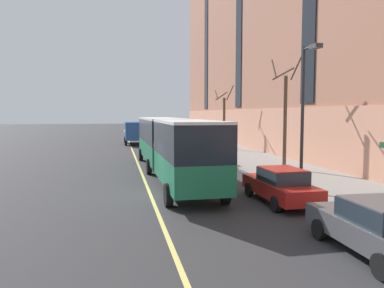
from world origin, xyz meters
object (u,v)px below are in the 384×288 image
object	(u,v)px
parked_car_red_2	(280,185)
parked_car_white_4	(170,136)
street_lamp	(305,104)
city_bus	(169,143)
street_tree_far_uptown	(224,118)
parked_car_navy_1	(209,154)
parked_car_darkgray_3	(378,228)
box_truck	(134,131)
parked_car_green_0	(184,143)
street_tree_mid_block	(285,114)

from	to	relation	value
parked_car_red_2	parked_car_white_4	size ratio (longest dim) A/B	1.07
street_lamp	city_bus	bearing A→B (deg)	128.55
street_tree_far_uptown	city_bus	bearing A→B (deg)	-117.48
street_tree_far_uptown	street_lamp	bearing A→B (deg)	-96.31
parked_car_navy_1	street_tree_far_uptown	bearing A→B (deg)	68.37
city_bus	parked_car_white_4	distance (m)	27.96
parked_car_white_4	parked_car_red_2	bearing A→B (deg)	-90.07
parked_car_darkgray_3	box_truck	xyz separation A→B (m)	(-5.01, 39.18, 0.88)
parked_car_green_0	box_truck	world-z (taller)	box_truck
parked_car_green_0	box_truck	distance (m)	9.97
parked_car_darkgray_3	street_tree_mid_block	xyz separation A→B (m)	(4.27, 15.10, 3.10)
parked_car_navy_1	street_tree_far_uptown	distance (m)	12.03
city_bus	parked_car_navy_1	xyz separation A→B (m)	(3.73, 4.57, -1.31)
parked_car_navy_1	parked_car_darkgray_3	distance (m)	19.18
street_tree_far_uptown	street_lamp	size ratio (longest dim) A/B	0.98
parked_car_navy_1	parked_car_red_2	distance (m)	12.90
street_tree_mid_block	street_lamp	world-z (taller)	street_tree_mid_block
city_bus	street_tree_far_uptown	distance (m)	17.51
city_bus	box_truck	world-z (taller)	city_bus
street_tree_far_uptown	parked_car_red_2	bearing A→B (deg)	-100.18
city_bus	parked_car_white_4	world-z (taller)	city_bus
parked_car_darkgray_3	street_tree_mid_block	bearing A→B (deg)	74.22
city_bus	parked_car_navy_1	size ratio (longest dim) A/B	4.27
parked_car_darkgray_3	parked_car_red_2	bearing A→B (deg)	90.20
street_tree_mid_block	street_tree_far_uptown	xyz separation A→B (m)	(-0.01, 14.99, -0.47)
parked_car_navy_1	parked_car_green_0	bearing A→B (deg)	90.07
parked_car_darkgray_3	parked_car_navy_1	bearing A→B (deg)	90.22
parked_car_green_0	box_truck	bearing A→B (deg)	119.69
city_bus	parked_car_green_0	bearing A→B (deg)	76.89
parked_car_red_2	parked_car_navy_1	bearing A→B (deg)	90.22
parked_car_white_4	street_lamp	world-z (taller)	street_lamp
street_lamp	parked_car_navy_1	bearing A→B (deg)	99.05
parked_car_navy_1	parked_car_darkgray_3	size ratio (longest dim) A/B	0.95
parked_car_navy_1	parked_car_darkgray_3	xyz separation A→B (m)	(0.07, -19.18, 0.00)
parked_car_darkgray_3	parked_car_white_4	xyz separation A→B (m)	(0.02, 42.27, -0.00)
parked_car_red_2	street_lamp	size ratio (longest dim) A/B	0.69
parked_car_green_0	street_tree_mid_block	xyz separation A→B (m)	(4.35, -15.45, 3.10)
parked_car_navy_1	parked_car_red_2	xyz separation A→B (m)	(0.05, -12.90, 0.00)
parked_car_darkgray_3	street_lamp	xyz separation A→B (m)	(1.77, 7.61, 3.61)
parked_car_navy_1	street_lamp	xyz separation A→B (m)	(1.84, -11.57, 3.61)
parked_car_navy_1	parked_car_red_2	bearing A→B (deg)	-89.78
parked_car_darkgray_3	parked_car_green_0	bearing A→B (deg)	90.16
parked_car_white_4	box_truck	distance (m)	5.96
box_truck	parked_car_white_4	bearing A→B (deg)	31.54
parked_car_white_4	street_tree_far_uptown	xyz separation A→B (m)	(4.23, -12.18, 2.63)
parked_car_green_0	parked_car_darkgray_3	bearing A→B (deg)	-89.84
parked_car_white_4	street_tree_far_uptown	size ratio (longest dim) A/B	0.66
street_lamp	parked_car_red_2	bearing A→B (deg)	-143.35
parked_car_green_0	parked_car_white_4	distance (m)	11.72
box_truck	parked_car_navy_1	bearing A→B (deg)	-76.15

